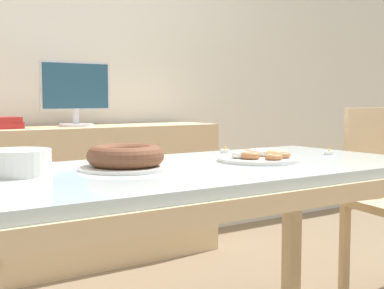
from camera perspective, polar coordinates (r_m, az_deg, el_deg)
The scene contains 10 objects.
wall_back at distance 3.45m, azimuth -16.11°, elevation 9.94°, with size 8.00×0.10×2.60m, color silver.
dining_table at distance 1.91m, azimuth 0.77°, elevation -4.97°, with size 1.76×0.84×0.75m.
sideboard at distance 3.21m, azimuth -14.06°, elevation -5.55°, with size 1.99×0.44×0.82m.
computer_monitor at distance 3.20m, azimuth -12.30°, elevation 5.29°, with size 0.42×0.20×0.38m.
book_stack at distance 3.07m, azimuth -19.64°, elevation 2.18°, with size 0.20×0.17×0.06m.
cake_chocolate_round at distance 1.81m, azimuth -7.09°, elevation -1.44°, with size 0.31×0.31×0.08m.
pastry_platter at distance 2.05m, azimuth 7.24°, elevation -1.32°, with size 0.32×0.32×0.04m.
plate_stack at distance 1.74m, azimuth -18.17°, elevation -1.83°, with size 0.21×0.21×0.08m.
tealight_right_edge at distance 2.34m, azimuth 14.31°, elevation -0.80°, with size 0.04×0.04×0.04m.
tealight_left_edge at distance 2.35m, azimuth 3.53°, elevation -0.65°, with size 0.04×0.04×0.04m.
Camera 1 is at (-1.08, -1.54, 0.98)m, focal length 50.00 mm.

